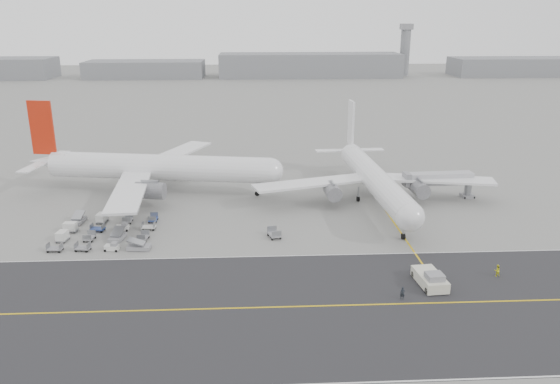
{
  "coord_description": "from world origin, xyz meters",
  "views": [
    {
      "loc": [
        4.37,
        -80.86,
        36.26
      ],
      "look_at": [
        9.09,
        12.0,
        6.03
      ],
      "focal_mm": 35.0,
      "sensor_mm": 36.0,
      "label": 1
    }
  ],
  "objects_px": {
    "airliner_a": "(153,167)",
    "pushback_tug": "(430,279)",
    "jet_bridge": "(439,180)",
    "ground_crew_a": "(403,293)",
    "control_tower": "(405,49)",
    "ground_crew_b": "(497,270)",
    "airliner_b": "(374,178)"
  },
  "relations": [
    {
      "from": "airliner_a",
      "to": "jet_bridge",
      "type": "relative_size",
      "value": 3.65
    },
    {
      "from": "jet_bridge",
      "to": "ground_crew_b",
      "type": "distance_m",
      "value": 35.6
    },
    {
      "from": "airliner_b",
      "to": "ground_crew_a",
      "type": "height_order",
      "value": "airliner_b"
    },
    {
      "from": "pushback_tug",
      "to": "ground_crew_a",
      "type": "height_order",
      "value": "pushback_tug"
    },
    {
      "from": "airliner_b",
      "to": "jet_bridge",
      "type": "height_order",
      "value": "airliner_b"
    },
    {
      "from": "airliner_a",
      "to": "pushback_tug",
      "type": "xyz_separation_m",
      "value": [
        45.75,
        -45.04,
        -4.53
      ]
    },
    {
      "from": "control_tower",
      "to": "ground_crew_a",
      "type": "bearing_deg",
      "value": -105.09
    },
    {
      "from": "pushback_tug",
      "to": "airliner_b",
      "type": "bearing_deg",
      "value": 85.43
    },
    {
      "from": "pushback_tug",
      "to": "ground_crew_b",
      "type": "relative_size",
      "value": 4.87
    },
    {
      "from": "pushback_tug",
      "to": "control_tower",
      "type": "bearing_deg",
      "value": 70.52
    },
    {
      "from": "airliner_a",
      "to": "ground_crew_b",
      "type": "xyz_separation_m",
      "value": [
        56.38,
        -42.65,
        -4.65
      ]
    },
    {
      "from": "pushback_tug",
      "to": "jet_bridge",
      "type": "relative_size",
      "value": 0.57
    },
    {
      "from": "pushback_tug",
      "to": "ground_crew_b",
      "type": "distance_m",
      "value": 10.89
    },
    {
      "from": "ground_crew_b",
      "to": "ground_crew_a",
      "type": "bearing_deg",
      "value": 17.94
    },
    {
      "from": "airliner_b",
      "to": "pushback_tug",
      "type": "bearing_deg",
      "value": -92.35
    },
    {
      "from": "jet_bridge",
      "to": "ground_crew_a",
      "type": "relative_size",
      "value": 8.65
    },
    {
      "from": "control_tower",
      "to": "ground_crew_a",
      "type": "distance_m",
      "value": 292.19
    },
    {
      "from": "pushback_tug",
      "to": "jet_bridge",
      "type": "bearing_deg",
      "value": 65.06
    },
    {
      "from": "control_tower",
      "to": "ground_crew_a",
      "type": "relative_size",
      "value": 17.77
    },
    {
      "from": "airliner_a",
      "to": "ground_crew_a",
      "type": "height_order",
      "value": "airliner_a"
    },
    {
      "from": "airliner_a",
      "to": "jet_bridge",
      "type": "distance_m",
      "value": 59.8
    },
    {
      "from": "airliner_a",
      "to": "control_tower",
      "type": "bearing_deg",
      "value": -17.02
    },
    {
      "from": "pushback_tug",
      "to": "ground_crew_b",
      "type": "bearing_deg",
      "value": 7.5
    },
    {
      "from": "ground_crew_a",
      "to": "control_tower",
      "type": "bearing_deg",
      "value": 89.47
    },
    {
      "from": "control_tower",
      "to": "ground_crew_a",
      "type": "xyz_separation_m",
      "value": [
        -75.97,
        -281.72,
        -15.37
      ]
    },
    {
      "from": "airliner_a",
      "to": "jet_bridge",
      "type": "xyz_separation_m",
      "value": [
        59.33,
        -7.31,
        -1.56
      ]
    },
    {
      "from": "control_tower",
      "to": "ground_crew_b",
      "type": "relative_size",
      "value": 17.46
    },
    {
      "from": "airliner_b",
      "to": "ground_crew_b",
      "type": "height_order",
      "value": "airliner_b"
    },
    {
      "from": "ground_crew_a",
      "to": "ground_crew_b",
      "type": "distance_m",
      "value": 16.67
    },
    {
      "from": "airliner_a",
      "to": "ground_crew_b",
      "type": "distance_m",
      "value": 70.85
    },
    {
      "from": "airliner_b",
      "to": "pushback_tug",
      "type": "distance_m",
      "value": 36.8
    },
    {
      "from": "airliner_b",
      "to": "ground_crew_a",
      "type": "xyz_separation_m",
      "value": [
        -4.55,
        -40.22,
        -4.11
      ]
    }
  ]
}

